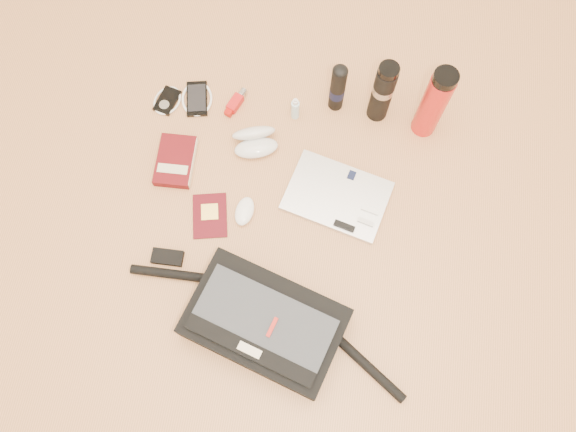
{
  "coord_description": "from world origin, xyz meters",
  "views": [
    {
      "loc": [
        0.12,
        -0.5,
        1.62
      ],
      "look_at": [
        0.04,
        0.03,
        0.06
      ],
      "focal_mm": 35.0,
      "sensor_mm": 36.0,
      "label": 1
    }
  ],
  "objects": [
    {
      "name": "laptop",
      "position": [
        0.18,
        0.14,
        0.01
      ],
      "size": [
        0.34,
        0.28,
        0.03
      ],
      "rotation": [
        0.0,
        0.0,
        -0.23
      ],
      "color": "silver",
      "rests_on": "ground"
    },
    {
      "name": "ipod",
      "position": [
        -0.42,
        0.39,
        0.01
      ],
      "size": [
        0.1,
        0.11,
        0.01
      ],
      "rotation": [
        0.0,
        0.0,
        -0.24
      ],
      "color": "black",
      "rests_on": "ground"
    },
    {
      "name": "ground",
      "position": [
        0.0,
        0.0,
        0.0
      ],
      "size": [
        4.0,
        4.0,
        0.0
      ],
      "primitive_type": "plane",
      "color": "tan",
      "rests_on": "ground"
    },
    {
      "name": "passport",
      "position": [
        -0.2,
        0.02,
        0.0
      ],
      "size": [
        0.13,
        0.16,
        0.01
      ],
      "rotation": [
        0.0,
        0.0,
        0.22
      ],
      "color": "#45070E",
      "rests_on": "ground"
    },
    {
      "name": "mouse",
      "position": [
        -0.1,
        0.04,
        0.02
      ],
      "size": [
        0.06,
        0.1,
        0.03
      ],
      "rotation": [
        0.0,
        0.0,
        -0.1
      ],
      "color": "white",
      "rests_on": "ground"
    },
    {
      "name": "book",
      "position": [
        -0.34,
        0.17,
        0.02
      ],
      "size": [
        0.12,
        0.18,
        0.03
      ],
      "rotation": [
        0.0,
        0.0,
        0.05
      ],
      "color": "#4D090D",
      "rests_on": "ground"
    },
    {
      "name": "spray_bottle",
      "position": [
        0.0,
        0.4,
        0.04
      ],
      "size": [
        0.03,
        0.03,
        0.1
      ],
      "rotation": [
        0.0,
        0.0,
        -0.13
      ],
      "color": "#B1DDF4",
      "rests_on": "ground"
    },
    {
      "name": "sunglasses_case",
      "position": [
        -0.11,
        0.28,
        0.03
      ],
      "size": [
        0.17,
        0.16,
        0.08
      ],
      "rotation": [
        0.0,
        0.0,
        0.33
      ],
      "color": "silver",
      "rests_on": "ground"
    },
    {
      "name": "inhaler",
      "position": [
        -0.19,
        0.41,
        0.01
      ],
      "size": [
        0.06,
        0.11,
        0.03
      ],
      "rotation": [
        0.0,
        0.0,
        -0.37
      ],
      "color": "#B21516",
      "rests_on": "ground"
    },
    {
      "name": "thermos_black",
      "position": [
        0.27,
        0.45,
        0.13
      ],
      "size": [
        0.09,
        0.09,
        0.25
      ],
      "rotation": [
        0.0,
        0.0,
        0.38
      ],
      "color": "black",
      "rests_on": "ground"
    },
    {
      "name": "messenger_bag",
      "position": [
        0.02,
        -0.29,
        0.05
      ],
      "size": [
        0.83,
        0.37,
        0.12
      ],
      "rotation": [
        0.0,
        0.0,
        -0.29
      ],
      "color": "black",
      "rests_on": "ground"
    },
    {
      "name": "phone",
      "position": [
        -0.32,
        0.41,
        0.01
      ],
      "size": [
        0.12,
        0.14,
        0.01
      ],
      "rotation": [
        0.0,
        0.0,
        0.22
      ],
      "color": "black",
      "rests_on": "ground"
    },
    {
      "name": "thermos_red",
      "position": [
        0.42,
        0.42,
        0.15
      ],
      "size": [
        0.08,
        0.08,
        0.29
      ],
      "rotation": [
        0.0,
        0.0,
        0.08
      ],
      "color": "red",
      "rests_on": "ground"
    },
    {
      "name": "aerosol_can",
      "position": [
        0.13,
        0.46,
        0.1
      ],
      "size": [
        0.06,
        0.06,
        0.21
      ],
      "rotation": [
        0.0,
        0.0,
        0.29
      ],
      "color": "black",
      "rests_on": "ground"
    }
  ]
}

